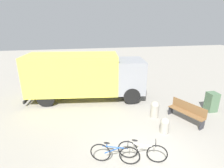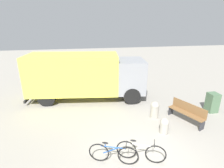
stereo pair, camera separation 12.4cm
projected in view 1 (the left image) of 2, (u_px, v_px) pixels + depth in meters
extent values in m
plane|color=gray|center=(146.00, 162.00, 6.27)|extent=(60.00, 60.00, 0.00)
cube|color=#EAE04C|center=(73.00, 74.00, 10.97)|extent=(5.78, 3.00, 2.41)
cube|color=gray|center=(130.00, 75.00, 11.25)|extent=(1.98, 2.40, 2.05)
cube|color=black|center=(30.00, 96.00, 11.27)|extent=(0.39, 2.16, 0.16)
cylinder|color=black|center=(127.00, 85.00, 12.51)|extent=(1.06, 0.42, 1.03)
cylinder|color=black|center=(132.00, 96.00, 10.67)|extent=(1.06, 0.42, 1.03)
cylinder|color=black|center=(54.00, 87.00, 12.20)|extent=(1.06, 0.42, 1.03)
cylinder|color=black|center=(46.00, 98.00, 10.35)|extent=(1.06, 0.42, 1.03)
cube|color=brown|center=(186.00, 112.00, 8.76)|extent=(1.09, 1.89, 0.04)
cube|color=brown|center=(189.00, 107.00, 8.78)|extent=(0.75, 1.76, 0.50)
cube|color=#2D2D33|center=(202.00, 125.00, 8.14)|extent=(0.33, 0.18, 0.47)
cube|color=#2D2D33|center=(171.00, 110.00, 9.54)|extent=(0.33, 0.18, 0.47)
torus|color=black|center=(100.00, 153.00, 6.21)|extent=(0.71, 0.29, 0.74)
torus|color=black|center=(130.00, 156.00, 6.07)|extent=(0.71, 0.29, 0.74)
cylinder|color=#1E4C9E|center=(115.00, 147.00, 6.04)|extent=(0.84, 0.34, 0.04)
cylinder|color=#1E4C9E|center=(113.00, 150.00, 6.10)|extent=(0.57, 0.24, 0.35)
cylinder|color=#1E4C9E|center=(107.00, 145.00, 6.06)|extent=(0.03, 0.03, 0.12)
ellipsoid|color=black|center=(107.00, 143.00, 6.03)|extent=(0.24, 0.16, 0.05)
cylinder|color=black|center=(128.00, 147.00, 5.95)|extent=(0.03, 0.03, 0.16)
cylinder|color=black|center=(128.00, 145.00, 5.93)|extent=(0.17, 0.42, 0.02)
torus|color=black|center=(128.00, 150.00, 6.36)|extent=(0.69, 0.34, 0.74)
torus|color=black|center=(157.00, 154.00, 6.15)|extent=(0.69, 0.34, 0.74)
cylinder|color=silver|center=(143.00, 145.00, 6.16)|extent=(0.82, 0.39, 0.04)
cylinder|color=silver|center=(140.00, 148.00, 6.22)|extent=(0.55, 0.27, 0.35)
cylinder|color=silver|center=(135.00, 142.00, 6.20)|extent=(0.03, 0.03, 0.12)
ellipsoid|color=black|center=(135.00, 140.00, 6.17)|extent=(0.24, 0.17, 0.05)
cylinder|color=black|center=(156.00, 145.00, 6.04)|extent=(0.03, 0.03, 0.16)
cylinder|color=black|center=(156.00, 143.00, 6.02)|extent=(0.20, 0.41, 0.02)
cylinder|color=#9E998C|center=(165.00, 127.00, 7.91)|extent=(0.39, 0.39, 0.54)
sphere|color=#9E998C|center=(165.00, 122.00, 7.82)|extent=(0.41, 0.41, 0.41)
cylinder|color=#9E998C|center=(155.00, 111.00, 9.19)|extent=(0.43, 0.43, 0.68)
sphere|color=#9E998C|center=(155.00, 105.00, 9.08)|extent=(0.45, 0.45, 0.45)
cube|color=#4C6B4C|center=(212.00, 102.00, 9.79)|extent=(0.53, 0.55, 1.09)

